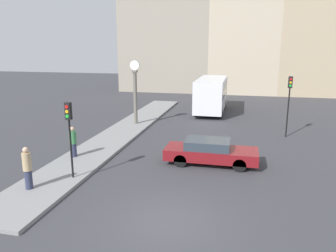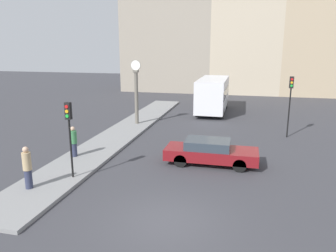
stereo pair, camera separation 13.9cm
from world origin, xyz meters
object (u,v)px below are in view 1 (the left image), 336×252
(street_clock, at_px, (135,92))
(pedestrian_tan_coat, at_px, (27,168))
(bus_distant, at_px, (211,93))
(sedan_car, at_px, (210,152))
(traffic_light_far, at_px, (289,94))
(traffic_light_near, at_px, (69,124))
(pedestrian_green_hoodie, at_px, (73,142))

(street_clock, height_order, pedestrian_tan_coat, street_clock)
(bus_distant, distance_m, pedestrian_tan_coat, 19.92)
(sedan_car, distance_m, pedestrian_tan_coat, 8.75)
(pedestrian_tan_coat, bearing_deg, street_clock, 87.38)
(sedan_car, bearing_deg, street_clock, 131.65)
(bus_distant, bearing_deg, traffic_light_far, -52.08)
(sedan_car, xyz_separation_m, bus_distant, (-1.34, 13.93, 1.09))
(traffic_light_far, distance_m, pedestrian_tan_coat, 16.47)
(traffic_light_near, relative_size, pedestrian_tan_coat, 1.90)
(traffic_light_far, distance_m, street_clock, 11.04)
(traffic_light_near, relative_size, pedestrian_green_hoodie, 2.08)
(traffic_light_far, xyz_separation_m, pedestrian_green_hoodie, (-11.80, -7.38, -1.93))
(pedestrian_green_hoodie, bearing_deg, sedan_car, 7.28)
(traffic_light_near, relative_size, street_clock, 0.71)
(traffic_light_near, bearing_deg, bus_distant, 75.41)
(bus_distant, relative_size, pedestrian_tan_coat, 4.00)
(traffic_light_far, bearing_deg, pedestrian_green_hoodie, -147.99)
(sedan_car, height_order, bus_distant, bus_distant)
(bus_distant, bearing_deg, street_clock, -128.01)
(bus_distant, bearing_deg, sedan_car, -84.50)
(pedestrian_green_hoodie, bearing_deg, traffic_light_far, 32.01)
(sedan_car, distance_m, traffic_light_near, 7.19)
(sedan_car, distance_m, bus_distant, 14.03)
(pedestrian_tan_coat, bearing_deg, traffic_light_near, 52.49)
(pedestrian_tan_coat, bearing_deg, traffic_light_far, 45.02)
(sedan_car, distance_m, street_clock, 9.98)
(traffic_light_far, xyz_separation_m, street_clock, (-11.00, 0.87, -0.31))
(traffic_light_near, xyz_separation_m, street_clock, (-0.61, 10.91, -0.06))
(traffic_light_far, height_order, street_clock, street_clock)
(pedestrian_green_hoodie, height_order, pedestrian_tan_coat, pedestrian_tan_coat)
(pedestrian_green_hoodie, bearing_deg, street_clock, 84.46)
(sedan_car, xyz_separation_m, traffic_light_near, (-5.90, -3.60, 1.98))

